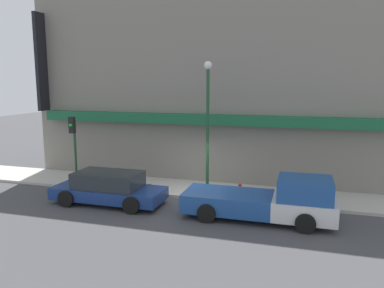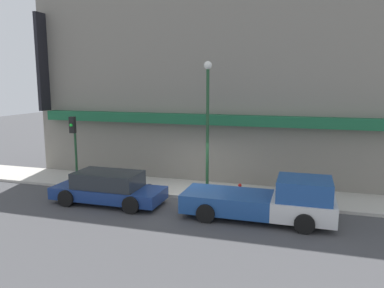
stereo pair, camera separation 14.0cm
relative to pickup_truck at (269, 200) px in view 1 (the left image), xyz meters
The scene contains 8 objects.
ground_plane 3.86m from the pickup_truck, 156.32° to the left, with size 80.00×80.00×0.00m, color #424244.
sidewalk 4.57m from the pickup_truck, 139.99° to the left, with size 36.00×2.78×0.13m.
building 8.21m from the pickup_truck, 121.03° to the left, with size 19.80×3.80×10.91m.
pickup_truck is the anchor object (origin of this frame).
parked_car 6.79m from the pickup_truck, behind, with size 4.84×2.03×1.39m.
fire_hydrant 2.53m from the pickup_truck, 124.67° to the left, with size 0.16×0.16×0.63m.
street_lamp 4.81m from the pickup_truck, 143.09° to the left, with size 0.36×0.36×5.96m.
traffic_light 10.02m from the pickup_truck, 168.90° to the left, with size 0.28×0.42×3.39m.
Camera 1 is at (4.56, -15.41, 5.19)m, focal length 35.00 mm.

